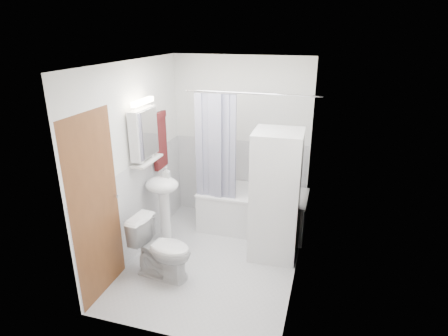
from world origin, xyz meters
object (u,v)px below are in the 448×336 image
(bathtub, at_px, (253,208))
(washer_dryer, at_px, (275,196))
(toilet, at_px, (162,249))
(sink, at_px, (163,195))

(bathtub, bearing_deg, washer_dryer, -55.07)
(bathtub, height_order, toilet, toilet)
(sink, relative_size, washer_dryer, 0.64)
(bathtub, relative_size, sink, 1.44)
(washer_dryer, bearing_deg, bathtub, 122.79)
(sink, bearing_deg, washer_dryer, 6.53)
(sink, relative_size, toilet, 1.45)
(washer_dryer, xyz_separation_m, toilet, (-1.15, -0.82, -0.46))
(bathtub, height_order, washer_dryer, washer_dryer)
(bathtub, distance_m, sink, 1.32)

